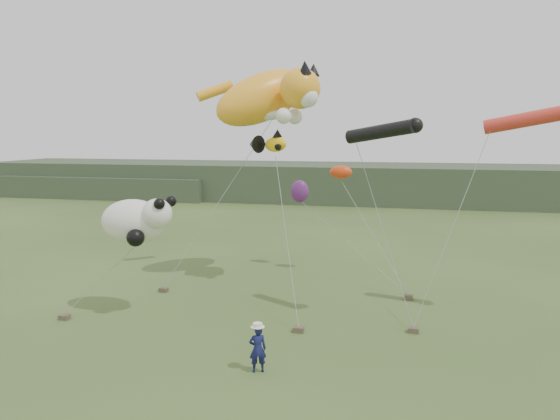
{
  "coord_description": "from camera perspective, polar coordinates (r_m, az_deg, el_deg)",
  "views": [
    {
      "loc": [
        4.22,
        -16.53,
        7.53
      ],
      "look_at": [
        -0.33,
        3.0,
        4.68
      ],
      "focal_mm": 35.0,
      "sensor_mm": 36.0,
      "label": 1
    }
  ],
  "objects": [
    {
      "name": "misc_kites",
      "position": [
        29.73,
        3.74,
        2.74
      ],
      "size": [
        3.5,
        1.66,
        2.15
      ],
      "color": "red",
      "rests_on": "ground"
    },
    {
      "name": "panda_kite",
      "position": [
        23.18,
        -14.72,
        -1.09
      ],
      "size": [
        3.24,
        2.1,
        2.01
      ],
      "color": "white",
      "rests_on": "ground"
    },
    {
      "name": "cat_kite",
      "position": [
        27.34,
        -1.05,
        11.79
      ],
      "size": [
        6.87,
        5.45,
        4.06
      ],
      "color": "#FFA622",
      "rests_on": "ground"
    },
    {
      "name": "tube_kites",
      "position": [
        22.54,
        18.99,
        8.51
      ],
      "size": [
        8.69,
        3.26,
        1.53
      ],
      "color": "black",
      "rests_on": "ground"
    },
    {
      "name": "fish_kite",
      "position": [
        26.19,
        -1.3,
        6.94
      ],
      "size": [
        2.39,
        1.57,
        1.14
      ],
      "color": "yellow",
      "rests_on": "ground"
    },
    {
      "name": "sandbag_anchors",
      "position": [
        23.29,
        -1.36,
        -10.52
      ],
      "size": [
        14.21,
        6.24,
        0.2
      ],
      "color": "brown",
      "rests_on": "ground"
    },
    {
      "name": "headland",
      "position": [
        61.91,
        6.26,
        2.83
      ],
      "size": [
        90.0,
        13.0,
        4.0
      ],
      "color": "#2D3D28",
      "rests_on": "ground"
    },
    {
      "name": "ground",
      "position": [
        18.64,
        -1.15,
        -15.74
      ],
      "size": [
        120.0,
        120.0,
        0.0
      ],
      "primitive_type": "plane",
      "color": "#385123",
      "rests_on": "ground"
    },
    {
      "name": "festival_attendant",
      "position": [
        17.79,
        -2.34,
        -14.3
      ],
      "size": [
        0.65,
        0.55,
        1.52
      ],
      "primitive_type": "imported",
      "rotation": [
        0.0,
        0.0,
        3.55
      ],
      "color": "#131748",
      "rests_on": "ground"
    }
  ]
}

